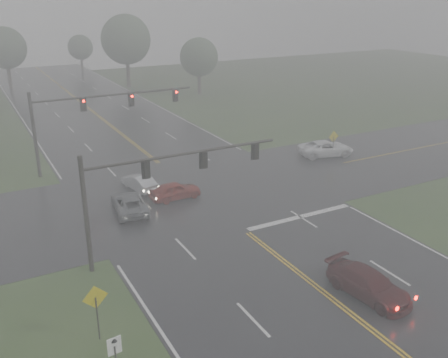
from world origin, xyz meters
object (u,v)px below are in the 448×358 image
pickup_white (325,156)px  signal_gantry_far (87,112)px  sedan_red (175,199)px  signal_gantry_near (149,180)px  sedan_maroon (367,296)px  car_grey (130,212)px  sedan_silver (140,190)px

pickup_white → signal_gantry_far: bearing=84.6°
sedan_red → signal_gantry_near: 9.93m
sedan_maroon → signal_gantry_near: (-8.31, 9.29, 4.82)m
signal_gantry_near → car_grey: bearing=83.6°
signal_gantry_near → sedan_silver: bearing=75.0°
sedan_silver → signal_gantry_far: (-1.98, 6.92, 5.13)m
sedan_maroon → sedan_red: (-3.74, 16.67, 0.00)m
pickup_white → sedan_red: bearing=113.3°
sedan_maroon → car_grey: sedan_maroon is taller
sedan_silver → signal_gantry_far: size_ratio=0.26×
sedan_silver → signal_gantry_far: signal_gantry_far is taller
sedan_maroon → signal_gantry_far: 28.17m
car_grey → pickup_white: 21.02m
sedan_silver → signal_gantry_near: (-2.79, -10.45, 4.82)m
signal_gantry_far → signal_gantry_near: bearing=-92.7°
sedan_silver → car_grey: car_grey is taller
pickup_white → signal_gantry_near: bearing=129.1°
sedan_maroon → sedan_silver: bearing=97.8°
sedan_red → signal_gantry_near: bearing=146.7°
signal_gantry_near → signal_gantry_far: 17.40m
sedan_red → car_grey: (-3.82, -0.65, 0.00)m
sedan_red → pickup_white: bearing=-81.6°
car_grey → signal_gantry_near: size_ratio=0.38×
signal_gantry_near → pickup_white: bearing=25.7°
pickup_white → signal_gantry_far: size_ratio=0.37×
pickup_white → signal_gantry_far: (-20.65, 7.04, 5.13)m
sedan_red → signal_gantry_near: signal_gantry_near is taller
sedan_maroon → pickup_white: 23.62m
sedan_maroon → signal_gantry_far: bearing=97.9°
signal_gantry_near → signal_gantry_far: (0.81, 17.38, 0.31)m
sedan_maroon → signal_gantry_near: signal_gantry_near is taller
car_grey → sedan_maroon: bearing=122.5°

